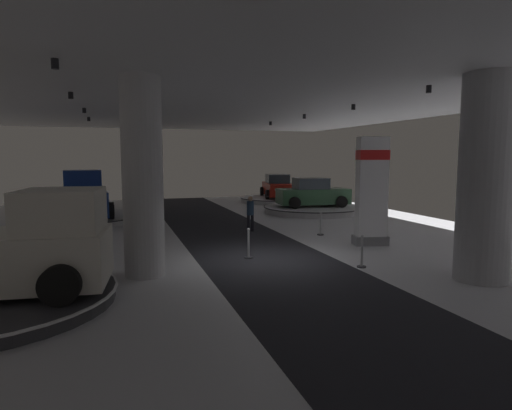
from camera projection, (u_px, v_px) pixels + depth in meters
The scene contains 15 objects.
ground at pixel (266, 261), 14.14m from camera, with size 24.00×44.00×0.06m.
ceiling_with_spotlights at pixel (267, 85), 13.52m from camera, with size 24.00×44.00×0.39m.
column_left at pixel (143, 178), 12.01m from camera, with size 1.12×1.12×5.50m.
column_right at pixel (486, 179), 11.53m from camera, with size 1.40×1.40×5.50m.
brand_sign_pylon at pixel (372, 190), 16.34m from camera, with size 1.38×0.91×4.07m.
display_platform_far_left at pixel (85, 218), 22.52m from camera, with size 5.68×5.68×0.30m.
pickup_truck_far_left at pixel (84, 197), 22.69m from camera, with size 2.99×5.45×2.30m.
display_platform_far_right at pixel (313, 209), 26.17m from camera, with size 5.94×5.94×0.37m.
display_car_far_right at pixel (312, 194), 26.06m from camera, with size 4.38×2.60×1.71m.
display_platform_deep_right at pixel (278, 199), 32.42m from camera, with size 5.57×5.57×0.33m.
display_car_deep_right at pixel (278, 187), 32.35m from camera, with size 2.85×4.47×1.71m.
visitor_walking_near at pixel (250, 211), 19.37m from camera, with size 0.32×0.32×1.59m.
stanchion_a at pixel (248, 247), 14.33m from camera, with size 0.28×0.28×1.01m.
stanchion_b at pixel (362, 255), 13.14m from camera, with size 0.28×0.28×1.01m.
stanchion_c at pixel (321, 226), 18.56m from camera, with size 0.28×0.28×1.01m.
Camera 1 is at (-4.59, -13.07, 3.34)m, focal length 30.54 mm.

